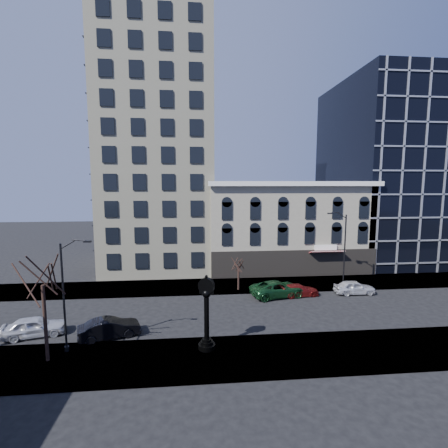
{
  "coord_description": "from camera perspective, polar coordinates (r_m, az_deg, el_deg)",
  "views": [
    {
      "loc": [
        -1.1,
        -29.4,
        12.14
      ],
      "look_at": [
        2.0,
        4.0,
        8.0
      ],
      "focal_mm": 26.0,
      "sensor_mm": 36.0,
      "label": 1
    }
  ],
  "objects": [
    {
      "name": "sidewalk_near",
      "position": [
        24.6,
        -2.22,
        -22.38
      ],
      "size": [
        160.0,
        6.0,
        0.12
      ],
      "primitive_type": "cube",
      "color": "gray",
      "rests_on": "ground"
    },
    {
      "name": "ground",
      "position": [
        31.83,
        -3.03,
        -15.39
      ],
      "size": [
        160.0,
        160.0,
        0.0
      ],
      "primitive_type": "plane",
      "color": "black",
      "rests_on": "ground"
    },
    {
      "name": "sidewalk_far",
      "position": [
        39.32,
        -3.51,
        -10.87
      ],
      "size": [
        160.0,
        6.0,
        0.12
      ],
      "primitive_type": "cube",
      "color": "gray",
      "rests_on": "ground"
    },
    {
      "name": "bare_tree_far",
      "position": [
        37.01,
        2.58,
        -6.53
      ],
      "size": [
        2.59,
        2.59,
        4.44
      ],
      "color": "#301E18",
      "rests_on": "sidewalk_far"
    },
    {
      "name": "victorian_row",
      "position": [
        47.55,
        10.74,
        -0.51
      ],
      "size": [
        22.6,
        11.19,
        12.5
      ],
      "color": "gray",
      "rests_on": "ground"
    },
    {
      "name": "street_lamp_near",
      "position": [
        25.28,
        -25.4,
        -6.66
      ],
      "size": [
        2.17,
        0.46,
        8.39
      ],
      "rotation": [
        0.0,
        0.0,
        -0.1
      ],
      "color": "black",
      "rests_on": "sidewalk_near"
    },
    {
      "name": "car_far_a",
      "position": [
        36.36,
        9.45,
        -11.17
      ],
      "size": [
        6.48,
        3.96,
        1.68
      ],
      "primitive_type": "imported",
      "rotation": [
        0.0,
        0.0,
        1.78
      ],
      "color": "#143F1E",
      "rests_on": "ground"
    },
    {
      "name": "cream_tower",
      "position": [
        49.08,
        -11.52,
        15.31
      ],
      "size": [
        15.9,
        15.4,
        42.5
      ],
      "color": "beige",
      "rests_on": "ground"
    },
    {
      "name": "street_lamp_far",
      "position": [
        39.75,
        19.71,
        -0.91
      ],
      "size": [
        2.34,
        0.45,
        9.03
      ],
      "rotation": [
        0.0,
        0.0,
        3.07
      ],
      "color": "black",
      "rests_on": "sidewalk_far"
    },
    {
      "name": "car_near_b",
      "position": [
        28.5,
        -19.48,
        -16.88
      ],
      "size": [
        5.01,
        3.14,
        1.56
      ],
      "primitive_type": "imported",
      "rotation": [
        0.0,
        0.0,
        1.91
      ],
      "color": "black",
      "rests_on": "ground"
    },
    {
      "name": "street_clock",
      "position": [
        24.51,
        -3.08,
        -15.8
      ],
      "size": [
        1.26,
        1.26,
        5.56
      ],
      "rotation": [
        0.0,
        0.0,
        -0.39
      ],
      "color": "black",
      "rests_on": "sidewalk_near"
    },
    {
      "name": "glass_office",
      "position": [
        60.25,
        28.32,
        7.97
      ],
      "size": [
        20.0,
        20.15,
        28.0
      ],
      "color": "black",
      "rests_on": "ground"
    },
    {
      "name": "car_far_c",
      "position": [
        39.42,
        21.95,
        -10.29
      ],
      "size": [
        4.44,
        1.88,
        1.5
      ],
      "primitive_type": "imported",
      "rotation": [
        0.0,
        0.0,
        1.55
      ],
      "color": "silver",
      "rests_on": "ground"
    },
    {
      "name": "bare_tree_near",
      "position": [
        24.79,
        -29.44,
        -6.76
      ],
      "size": [
        5.01,
        5.01,
        8.6
      ],
      "color": "#301E18",
      "rests_on": "sidewalk_near"
    },
    {
      "name": "car_far_b",
      "position": [
        36.99,
        13.03,
        -11.26
      ],
      "size": [
        4.65,
        2.4,
        1.29
      ],
      "primitive_type": "imported",
      "rotation": [
        0.0,
        0.0,
        1.71
      ],
      "color": "maroon",
      "rests_on": "ground"
    },
    {
      "name": "car_near_a",
      "position": [
        31.2,
        -30.37,
        -15.3
      ],
      "size": [
        4.96,
        2.99,
        1.58
      ],
      "primitive_type": "imported",
      "rotation": [
        0.0,
        0.0,
        1.83
      ],
      "color": "silver",
      "rests_on": "ground"
    }
  ]
}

